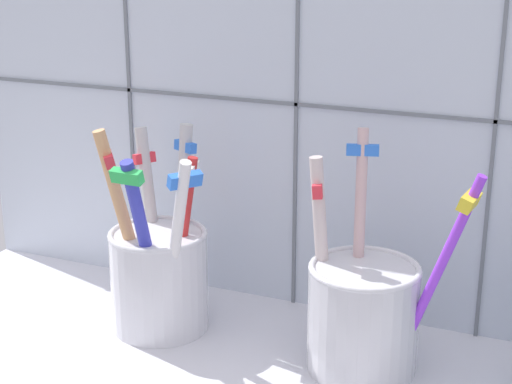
# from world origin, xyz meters

# --- Properties ---
(counter_slab) EXTENTS (0.64, 0.22, 0.02)m
(counter_slab) POSITION_xyz_m (0.00, 0.00, 0.01)
(counter_slab) COLOR silver
(counter_slab) RESTS_ON ground
(tile_wall_back) EXTENTS (0.64, 0.02, 0.45)m
(tile_wall_back) POSITION_xyz_m (-0.00, 0.12, 0.22)
(tile_wall_back) COLOR silver
(tile_wall_back) RESTS_ON ground
(toothbrush_cup_left) EXTENTS (0.10, 0.10, 0.17)m
(toothbrush_cup_left) POSITION_xyz_m (-0.09, 0.02, 0.07)
(toothbrush_cup_left) COLOR silver
(toothbrush_cup_left) RESTS_ON counter_slab
(toothbrush_cup_right) EXTENTS (0.13, 0.08, 0.18)m
(toothbrush_cup_right) POSITION_xyz_m (0.09, 0.02, 0.07)
(toothbrush_cup_right) COLOR silver
(toothbrush_cup_right) RESTS_ON counter_slab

